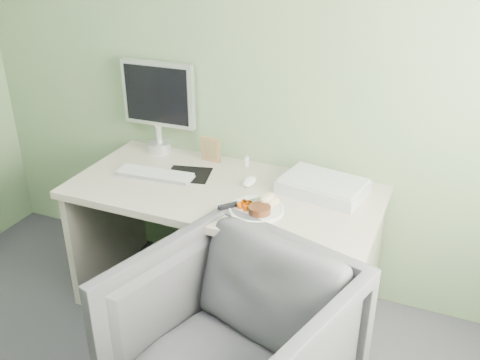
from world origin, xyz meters
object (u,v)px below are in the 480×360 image
at_px(plate, 256,210).
at_px(monitor, 158,102).
at_px(scanner, 323,187).
at_px(desk_chair, 232,349).
at_px(desk, 224,219).

distance_m(plate, monitor, 0.96).
height_order(scanner, desk_chair, scanner).
height_order(desk, monitor, monitor).
bearing_deg(scanner, desk, -152.08).
xyz_separation_m(desk, scanner, (0.48, 0.16, 0.21)).
height_order(plate, scanner, scanner).
height_order(desk, scanner, scanner).
distance_m(plate, scanner, 0.39).
height_order(scanner, monitor, monitor).
bearing_deg(desk_chair, plate, 118.59).
bearing_deg(monitor, desk_chair, -49.77).
bearing_deg(desk, scanner, 18.17).
bearing_deg(desk, plate, -32.00).
relative_size(desk, desk_chair, 1.88).
distance_m(plate, desk_chair, 0.66).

